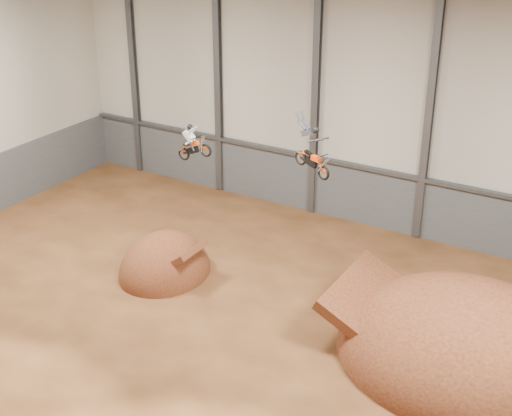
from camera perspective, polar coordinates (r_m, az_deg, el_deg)
The scene contains 13 objects.
floor at distance 31.14m, azimuth -2.50°, elevation -11.53°, with size 40.00×40.00×0.00m, color #472713.
back_wall at distance 40.15m, azimuth 9.21°, elevation 7.89°, with size 40.00×0.10×14.00m, color #BCB5A6.
ceiling at distance 25.51m, azimuth -3.09°, elevation 14.76°, with size 40.00×40.00×0.00m, color black.
lower_band_back at distance 41.86m, azimuth 8.67°, elevation 0.97°, with size 39.80×0.18×3.50m, color #4E5055.
steel_rail at distance 41.05m, azimuth 8.75°, elevation 3.20°, with size 39.80×0.35×0.20m, color #47494F.
steel_column_0 at distance 48.40m, azimuth -9.74°, elevation 10.73°, with size 0.40×0.36×13.90m, color #47494F.
steel_column_1 at distance 44.48m, azimuth -3.04°, elevation 9.82°, with size 0.40×0.36×13.90m, color #47494F.
steel_column_2 at distance 41.26m, azimuth 4.78°, elevation 8.58°, with size 0.40×0.36×13.90m, color #47494F.
steel_column_3 at distance 38.93m, azimuth 13.66°, elevation 6.98°, with size 0.40×0.36×13.90m, color #47494F.
takeoff_ramp at distance 37.14m, azimuth -7.28°, elevation -5.21°, with size 4.43×5.12×4.43m, color #431E10.
landing_ramp at distance 31.97m, azimuth 16.37°, elevation -11.58°, with size 11.06×9.79×6.38m, color #431E10.
fmx_rider_a at distance 33.21m, azimuth -4.82°, elevation 5.41°, with size 1.97×0.75×1.78m, color #C2410C, non-canonical shape.
fmx_rider_b at distance 30.82m, azimuth 4.47°, elevation 4.95°, with size 2.75×0.79×2.36m, color red, non-canonical shape.
Camera 1 is at (14.01, -20.86, 18.38)m, focal length 50.00 mm.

